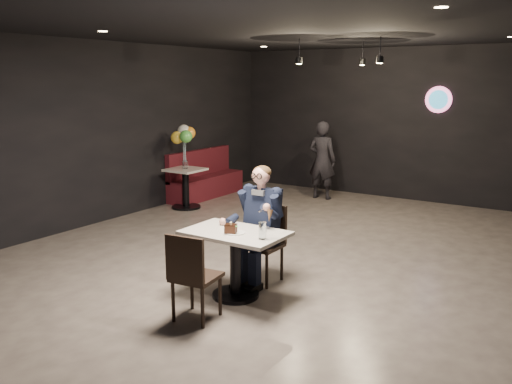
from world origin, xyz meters
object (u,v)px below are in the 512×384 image
Objects in this scene: seated_man at (262,223)px; main_table at (235,264)px; side_table at (186,188)px; balloon_vase at (185,165)px; chair_near at (196,275)px; booth_bench at (206,174)px; chair_far at (262,244)px; sundae_glass at (262,231)px; passerby at (322,160)px.

main_table is at bearing -90.00° from seated_man.
balloon_vase is (0.00, 0.00, 0.44)m from side_table.
side_table is (-3.24, 3.65, -0.07)m from chair_near.
side_table is at bearing 137.40° from main_table.
side_table is at bearing 143.14° from seated_man.
chair_near is (0.00, -0.67, 0.09)m from main_table.
seated_man reaches higher than booth_bench.
seated_man reaches higher than chair_near.
booth_bench is (-3.54, 3.43, -0.24)m from seated_man.
booth_bench is at bearing 131.65° from main_table.
chair_near is 4.88m from side_table.
chair_far is 0.83m from sundae_glass.
seated_man is (0.00, 1.22, 0.26)m from chair_near.
chair_near is 5.84m from booth_bench.
side_table is at bearing -73.30° from booth_bench.
booth_bench is (-3.54, 3.98, 0.11)m from main_table.
sundae_glass is 0.11× the size of passerby.
main_table is 1.42× the size of side_table.
balloon_vase is (-3.64, 3.05, -0.01)m from sundae_glass.
booth_bench is at bearing 106.70° from balloon_vase.
seated_man is 4.05m from balloon_vase.
sundae_glass is 5.54m from passerby.
chair_near is 1.25m from seated_man.
chair_far is 1.18× the size of side_table.
chair_near is at bearing -90.00° from main_table.
seated_man is 0.75m from sundae_glass.
main_table is at bearing -48.35° from booth_bench.
main_table is 0.56m from chair_far.
chair_far is 0.64× the size of seated_man.
chair_far is 0.26m from seated_man.
balloon_vase is 2.78m from passerby.
chair_near is 6.15× the size of balloon_vase.
side_table is at bearing 139.99° from sundae_glass.
main_table is 0.62m from sundae_glass.
chair_far reaches higher than main_table.
booth_bench reaches higher than main_table.
main_table is 1.20× the size of chair_near.
balloon_vase reaches higher than main_table.
passerby is at bearing 109.88° from sundae_glass.
sundae_glass reaches higher than balloon_vase.
booth_bench reaches higher than balloon_vase.
balloon_vase is at bearing 124.62° from chair_near.
booth_bench is 2.38m from passerby.
main_table is 0.68m from chair_near.
main_table is 0.70× the size of passerby.
chair_far is 5.19× the size of sundae_glass.
passerby is (2.05, 1.16, 0.30)m from booth_bench.
passerby reaches higher than chair_far.
booth_bench is at bearing 134.17° from sundae_glass.
chair_near is 6.01m from passerby.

